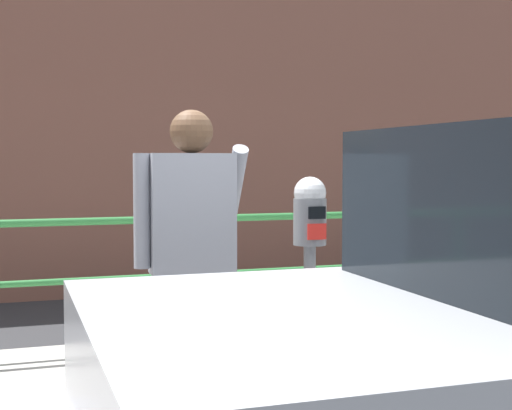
% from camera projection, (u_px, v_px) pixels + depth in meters
% --- Properties ---
extents(sidewalk_curb, '(36.00, 2.59, 0.13)m').
position_uv_depth(sidewalk_curb, '(229.00, 386.00, 5.12)').
color(sidewalk_curb, '#ADA8A0').
rests_on(sidewalk_curb, ground).
extents(parking_meter, '(0.19, 0.20, 1.40)m').
position_uv_depth(parking_meter, '(310.00, 239.00, 4.23)').
color(parking_meter, slate).
rests_on(parking_meter, sidewalk_curb).
extents(pedestrian_at_meter, '(0.66, 0.49, 1.77)m').
position_uv_depth(pedestrian_at_meter, '(192.00, 246.00, 4.07)').
color(pedestrian_at_meter, brown).
rests_on(pedestrian_at_meter, sidewalk_curb).
extents(background_railing, '(24.06, 0.06, 1.06)m').
position_uv_depth(background_railing, '(193.00, 251.00, 6.03)').
color(background_railing, '#2D7A38').
rests_on(background_railing, sidewalk_curb).
extents(backdrop_wall, '(32.00, 0.50, 3.95)m').
position_uv_depth(backdrop_wall, '(128.00, 133.00, 9.10)').
color(backdrop_wall, brown).
rests_on(backdrop_wall, ground).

